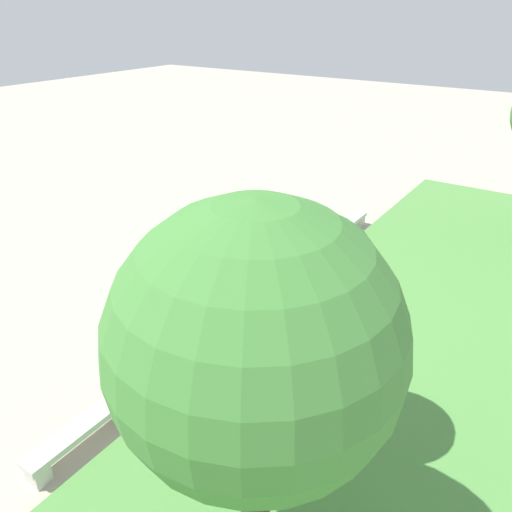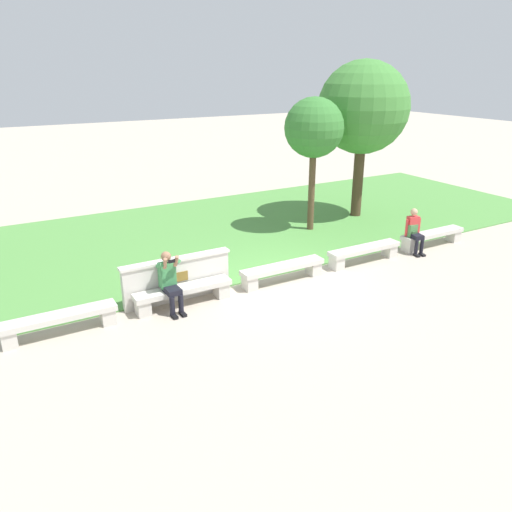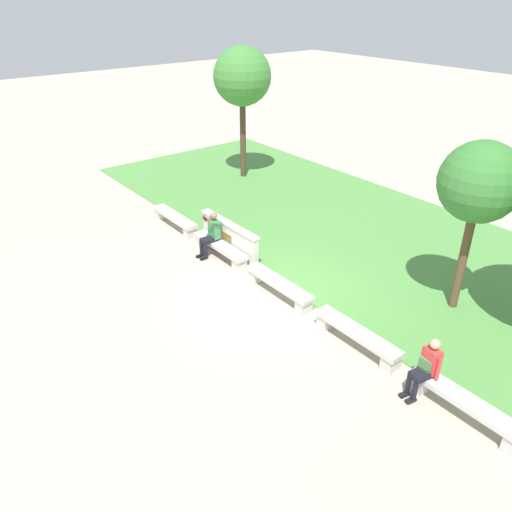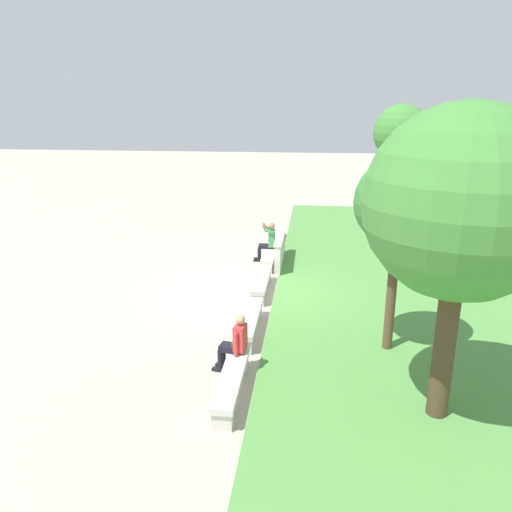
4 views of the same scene
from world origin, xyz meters
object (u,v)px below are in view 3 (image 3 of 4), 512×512
object	(u,v)px
bench_main	(175,219)
tree_right_background	(480,184)
bench_near	(220,248)
bench_far	(357,335)
tree_left_background	(242,77)
person_photographer	(211,232)
backpack	(427,366)
bench_end	(466,405)
person_distant	(427,366)
bench_mid	(279,286)

from	to	relation	value
bench_main	tree_right_background	distance (m)	9.29
bench_main	bench_near	distance (m)	2.61
bench_far	tree_left_background	xyz separation A→B (m)	(-10.47, 4.79, 3.64)
bench_main	person_photographer	bearing A→B (deg)	-1.94
bench_near	bench_far	size ratio (longest dim) A/B	1.00
backpack	tree_right_background	distance (m)	4.23
bench_end	person_distant	distance (m)	0.93
person_distant	person_photographer	bearing A→B (deg)	-179.90
person_distant	backpack	world-z (taller)	person_distant
tree_left_background	tree_right_background	world-z (taller)	tree_left_background
bench_end	person_distant	bearing A→B (deg)	-175.68
bench_main	person_distant	distance (m)	9.60
bench_near	backpack	distance (m)	6.96
bench_near	bench_end	size ratio (longest dim) A/B	1.00
bench_main	tree_left_background	distance (m)	6.57
bench_far	bench_end	world-z (taller)	same
bench_end	bench_main	bearing A→B (deg)	180.00
person_photographer	tree_left_background	world-z (taller)	tree_left_background
bench_far	person_distant	size ratio (longest dim) A/B	1.77
bench_end	bench_mid	bearing A→B (deg)	180.00
bench_mid	person_photographer	world-z (taller)	person_photographer
bench_mid	tree_left_background	bearing A→B (deg)	148.64
person_distant	tree_left_background	bearing A→B (deg)	158.35
bench_end	tree_right_background	size ratio (longest dim) A/B	0.53
bench_near	bench_mid	bearing A→B (deg)	0.00
bench_mid	bench_far	distance (m)	2.61
backpack	tree_left_background	size ratio (longest dim) A/B	0.08
bench_far	person_photographer	world-z (taller)	person_photographer
bench_near	bench_mid	size ratio (longest dim) A/B	1.00
bench_mid	tree_right_background	xyz separation A→B (m)	(3.04, 3.08, 2.91)
bench_mid	bench_main	bearing A→B (deg)	180.00
person_distant	tree_left_background	distance (m)	13.56
person_photographer	tree_right_background	size ratio (longest dim) A/B	0.32
bench_mid	backpack	size ratio (longest dim) A/B	5.20
bench_mid	tree_left_background	distance (m)	9.90
person_distant	tree_right_background	size ratio (longest dim) A/B	0.30
bench_near	tree_left_background	bearing A→B (deg)	137.60
bench_end	tree_left_background	xyz separation A→B (m)	(-13.09, 4.79, 3.64)
bench_far	bench_main	bearing A→B (deg)	180.00
bench_mid	bench_near	bearing A→B (deg)	180.00
person_photographer	bench_end	bearing A→B (deg)	0.54
person_distant	backpack	size ratio (longest dim) A/B	2.94
bench_main	tree_left_background	bearing A→B (deg)	118.79
bench_mid	bench_far	bearing A→B (deg)	0.00
bench_end	tree_left_background	world-z (taller)	tree_left_background
tree_right_background	person_photographer	bearing A→B (deg)	-152.14
bench_far	person_photographer	distance (m)	5.57
bench_end	person_photographer	xyz separation A→B (m)	(-8.17, -0.08, 0.43)
bench_end	bench_near	bearing A→B (deg)	180.00
bench_near	bench_mid	distance (m)	2.61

